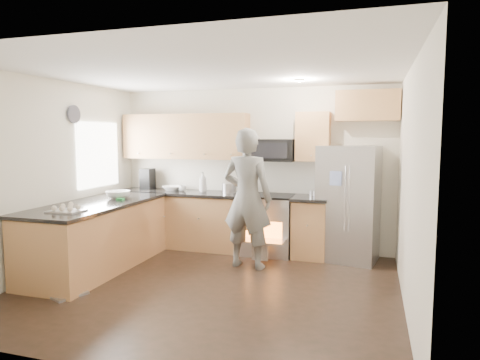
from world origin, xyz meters
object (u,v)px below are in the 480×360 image
(stove_range, at_px, (269,211))
(refrigerator, at_px, (348,203))
(person, at_px, (247,198))
(dish_rack, at_px, (64,287))

(stove_range, bearing_deg, refrigerator, 0.35)
(refrigerator, bearing_deg, stove_range, -169.65)
(refrigerator, relative_size, person, 0.87)
(stove_range, height_order, dish_rack, stove_range)
(refrigerator, relative_size, dish_rack, 2.95)
(stove_range, xyz_separation_m, refrigerator, (1.20, 0.01, 0.17))
(person, bearing_deg, stove_range, -92.67)
(stove_range, distance_m, dish_rack, 3.12)
(person, distance_m, dish_rack, 2.57)
(stove_range, bearing_deg, dish_rack, -128.13)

